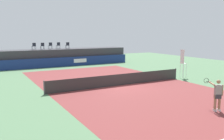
% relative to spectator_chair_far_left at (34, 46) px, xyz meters
% --- Properties ---
extents(ground_plane, '(48.00, 48.00, 0.00)m').
position_rel_spectator_chair_far_left_xyz_m(ground_plane, '(3.74, -12.22, -2.69)').
color(ground_plane, '#4C704C').
extents(court_inner, '(12.00, 22.00, 0.00)m').
position_rel_spectator_chair_far_left_xyz_m(court_inner, '(3.74, -15.22, -2.69)').
color(court_inner, maroon).
rests_on(court_inner, ground).
extents(sponsor_wall, '(18.00, 0.22, 1.20)m').
position_rel_spectator_chair_far_left_xyz_m(sponsor_wall, '(3.75, -1.72, -2.09)').
color(sponsor_wall, navy).
rests_on(sponsor_wall, ground).
extents(spectator_platform, '(18.00, 2.80, 2.20)m').
position_rel_spectator_chair_far_left_xyz_m(spectator_platform, '(3.74, 0.08, -1.59)').
color(spectator_platform, '#38383D').
rests_on(spectator_platform, ground).
extents(spectator_chair_far_left, '(0.48, 0.48, 0.89)m').
position_rel_spectator_chair_far_left_xyz_m(spectator_chair_far_left, '(0.00, 0.00, 0.00)').
color(spectator_chair_far_left, '#1E232D').
rests_on(spectator_chair_far_left, spectator_platform).
extents(spectator_chair_left, '(0.45, 0.45, 0.89)m').
position_rel_spectator_chair_far_left_xyz_m(spectator_chair_left, '(1.04, -0.16, 0.00)').
color(spectator_chair_left, '#1E232D').
rests_on(spectator_chair_left, spectator_platform).
extents(spectator_chair_center, '(0.45, 0.45, 0.89)m').
position_rel_spectator_chair_far_left_xyz_m(spectator_chair_center, '(2.17, 0.18, 0.00)').
color(spectator_chair_center, '#1E232D').
rests_on(spectator_chair_center, spectator_platform).
extents(spectator_chair_right, '(0.46, 0.46, 0.89)m').
position_rel_spectator_chair_far_left_xyz_m(spectator_chair_right, '(3.28, 0.29, 0.00)').
color(spectator_chair_right, '#1E232D').
rests_on(spectator_chair_right, spectator_platform).
extents(spectator_chair_far_right, '(0.45, 0.45, 0.89)m').
position_rel_spectator_chair_far_left_xyz_m(spectator_chair_far_right, '(4.41, -0.23, 0.00)').
color(spectator_chair_far_right, '#1E232D').
rests_on(spectator_chair_far_right, spectator_platform).
extents(umpire_chair, '(0.48, 0.48, 2.76)m').
position_rel_spectator_chair_far_left_xyz_m(umpire_chair, '(10.80, -15.23, -1.11)').
color(umpire_chair, white).
rests_on(umpire_chair, ground).
extents(tennis_net, '(12.40, 0.02, 0.95)m').
position_rel_spectator_chair_far_left_xyz_m(tennis_net, '(3.74, -15.22, -2.22)').
color(tennis_net, '#2D2D2D').
rests_on(tennis_net, ground).
extents(net_post_near, '(0.10, 0.10, 1.00)m').
position_rel_spectator_chair_far_left_xyz_m(net_post_near, '(-2.46, -15.22, -2.19)').
color(net_post_near, '#4C4C51').
rests_on(net_post_near, ground).
extents(net_post_far, '(0.10, 0.10, 1.00)m').
position_rel_spectator_chair_far_left_xyz_m(net_post_far, '(9.94, -15.22, -2.19)').
color(net_post_far, '#4C4C51').
rests_on(net_post_far, ground).
extents(tennis_player, '(0.63, 1.26, 1.77)m').
position_rel_spectator_chair_far_left_xyz_m(tennis_player, '(5.03, -23.55, -1.73)').
color(tennis_player, white).
rests_on(tennis_player, court_inner).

